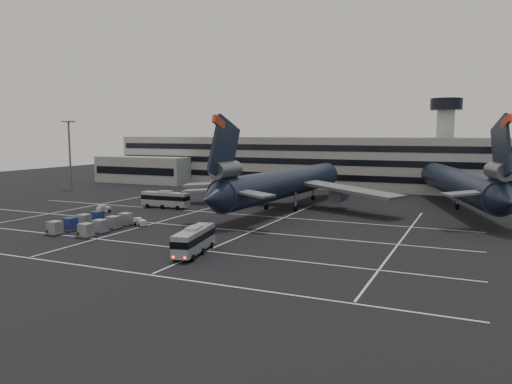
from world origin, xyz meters
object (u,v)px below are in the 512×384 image
at_px(bus_far, 165,199).
at_px(uld_cluster, 92,224).
at_px(trijet_main, 284,183).
at_px(tug_a, 103,209).
at_px(bus_near, 194,239).

height_order(bus_far, uld_cluster, bus_far).
relative_size(trijet_main, uld_cluster, 4.40).
xyz_separation_m(bus_far, tug_a, (-7.60, -9.63, -1.28)).
relative_size(trijet_main, bus_far, 5.65).
bearing_deg(bus_near, bus_far, 118.87).
distance_m(bus_far, uld_cluster, 23.94).
bearing_deg(bus_far, uld_cluster, -175.46).
bearing_deg(bus_near, uld_cluster, 152.22).
xyz_separation_m(trijet_main, bus_near, (3.09, -39.18, -3.33)).
xyz_separation_m(bus_near, bus_far, (-25.47, 30.81, 0.04)).
xyz_separation_m(bus_near, uld_cluster, (-22.89, 7.03, -0.91)).
distance_m(bus_near, bus_far, 39.98).
bearing_deg(trijet_main, bus_far, -155.86).
relative_size(trijet_main, tug_a, 21.88).
bearing_deg(uld_cluster, bus_near, -17.07).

